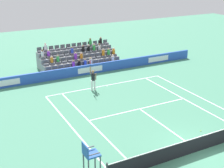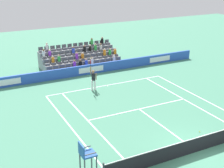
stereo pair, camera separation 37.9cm
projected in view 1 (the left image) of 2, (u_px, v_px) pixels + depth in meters
name	position (u px, v px, depth m)	size (l,w,h in m)	color
ground_plane	(199.00, 151.00, 18.41)	(80.00, 80.00, 0.00)	#47896B
line_baseline	(106.00, 85.00, 28.26)	(10.97, 0.10, 0.01)	white
line_service	(140.00, 109.00, 23.71)	(8.23, 0.10, 0.01)	white
line_centre_service	(166.00, 127.00, 21.06)	(0.10, 6.40, 0.01)	white
line_singles_sideline_left	(91.00, 123.00, 21.55)	(0.10, 11.89, 0.01)	white
line_singles_sideline_right	(187.00, 101.00, 25.12)	(0.10, 11.89, 0.01)	white
line_doubles_sideline_left	(72.00, 128.00, 20.96)	(0.10, 11.89, 0.01)	white
line_doubles_sideline_right	(200.00, 97.00, 25.72)	(0.10, 11.89, 0.01)	white
line_centre_mark	(107.00, 86.00, 28.18)	(0.10, 0.20, 0.01)	white
sponsor_barrier	(90.00, 69.00, 31.03)	(24.05, 0.22, 0.94)	blue
tennis_net	(200.00, 143.00, 18.24)	(11.97, 0.10, 1.07)	#33383D
tennis_player	(93.00, 79.00, 26.84)	(0.52, 0.39, 2.85)	white
umpire_chair	(90.00, 159.00, 15.02)	(0.70, 0.70, 2.34)	#474C54
stadium_stand	(78.00, 60.00, 33.38)	(8.06, 3.80, 2.58)	gray
loose_tennis_ball	(201.00, 131.00, 20.53)	(0.07, 0.07, 0.07)	#D1E533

